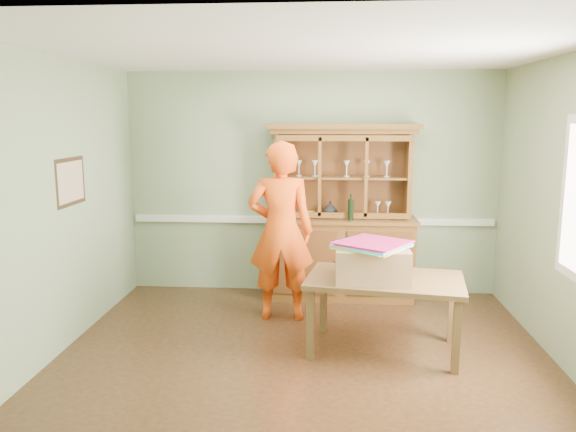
# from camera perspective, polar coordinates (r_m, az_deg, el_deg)

# --- Properties ---
(floor) EXTENTS (4.50, 4.50, 0.00)m
(floor) POSITION_cam_1_polar(r_m,az_deg,el_deg) (5.29, 1.59, -14.00)
(floor) COLOR #4F3119
(floor) RESTS_ON ground
(ceiling) EXTENTS (4.50, 4.50, 0.00)m
(ceiling) POSITION_cam_1_polar(r_m,az_deg,el_deg) (4.87, 1.75, 16.45)
(ceiling) COLOR white
(ceiling) RESTS_ON wall_back
(wall_back) EXTENTS (4.50, 0.00, 4.50)m
(wall_back) POSITION_cam_1_polar(r_m,az_deg,el_deg) (6.88, 2.40, 3.30)
(wall_back) COLOR gray
(wall_back) RESTS_ON floor
(wall_left) EXTENTS (0.00, 4.00, 4.00)m
(wall_left) POSITION_cam_1_polar(r_m,az_deg,el_deg) (5.48, -22.56, 0.80)
(wall_left) COLOR gray
(wall_left) RESTS_ON floor
(wall_right) EXTENTS (0.00, 4.00, 4.00)m
(wall_right) POSITION_cam_1_polar(r_m,az_deg,el_deg) (5.31, 26.73, 0.22)
(wall_right) COLOR gray
(wall_right) RESTS_ON floor
(wall_front) EXTENTS (4.50, 0.00, 4.50)m
(wall_front) POSITION_cam_1_polar(r_m,az_deg,el_deg) (2.95, -0.04, -5.82)
(wall_front) COLOR gray
(wall_front) RESTS_ON floor
(chair_rail) EXTENTS (4.41, 0.05, 0.08)m
(chair_rail) POSITION_cam_1_polar(r_m,az_deg,el_deg) (6.92, 2.36, -0.42)
(chair_rail) COLOR white
(chair_rail) RESTS_ON wall_back
(framed_map) EXTENTS (0.03, 0.60, 0.46)m
(framed_map) POSITION_cam_1_polar(r_m,az_deg,el_deg) (5.71, -21.17, 3.27)
(framed_map) COLOR #362515
(framed_map) RESTS_ON wall_left
(china_hutch) EXTENTS (1.77, 0.58, 2.08)m
(china_hutch) POSITION_cam_1_polar(r_m,az_deg,el_deg) (6.75, 5.46, -2.19)
(china_hutch) COLOR brown
(china_hutch) RESTS_ON floor
(dining_table) EXTENTS (1.52, 1.05, 0.70)m
(dining_table) POSITION_cam_1_polar(r_m,az_deg,el_deg) (5.27, 9.80, -7.06)
(dining_table) COLOR brown
(dining_table) RESTS_ON floor
(cardboard_box) EXTENTS (0.65, 0.52, 0.30)m
(cardboard_box) POSITION_cam_1_polar(r_m,az_deg,el_deg) (5.13, 8.52, -4.77)
(cardboard_box) COLOR #A58255
(cardboard_box) RESTS_ON dining_table
(kite_stack) EXTENTS (0.75, 0.75, 0.05)m
(kite_stack) POSITION_cam_1_polar(r_m,az_deg,el_deg) (5.07, 8.51, -2.87)
(kite_stack) COLOR orange
(kite_stack) RESTS_ON cardboard_box
(person) EXTENTS (0.72, 0.49, 1.92)m
(person) POSITION_cam_1_polar(r_m,az_deg,el_deg) (5.96, -0.73, -1.57)
(person) COLOR #F8510F
(person) RESTS_ON floor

